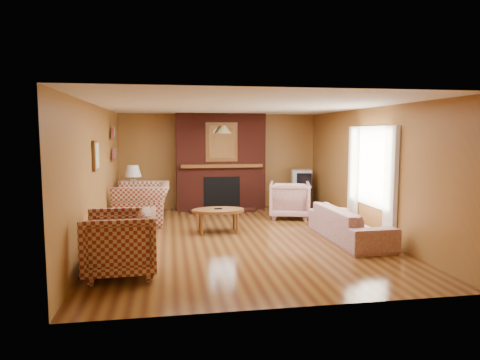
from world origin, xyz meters
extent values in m
plane|color=#4B2610|center=(0.00, 0.00, 0.00)|extent=(6.50, 6.50, 0.00)
plane|color=white|center=(0.00, 0.00, 2.40)|extent=(6.50, 6.50, 0.00)
plane|color=olive|center=(0.00, 3.25, 1.20)|extent=(6.50, 0.00, 6.50)
plane|color=olive|center=(0.00, -3.25, 1.20)|extent=(6.50, 0.00, 6.50)
plane|color=olive|center=(-2.50, 0.00, 1.20)|extent=(0.00, 6.50, 6.50)
plane|color=olive|center=(2.50, 0.00, 1.20)|extent=(0.00, 6.50, 6.50)
cube|color=#491810|center=(0.00, 3.00, 1.20)|extent=(2.20, 0.50, 2.40)
cube|color=black|center=(0.00, 2.77, 0.45)|extent=(0.90, 0.06, 0.80)
cube|color=#491810|center=(0.00, 2.60, 0.03)|extent=(1.60, 0.35, 0.06)
cube|color=brown|center=(0.00, 2.73, 1.12)|extent=(2.00, 0.18, 0.08)
cube|color=brown|center=(0.00, 2.76, 1.70)|extent=(0.78, 0.05, 0.95)
cube|color=white|center=(0.00, 2.73, 1.70)|extent=(0.62, 0.02, 0.80)
cube|color=beige|center=(2.44, -0.95, 1.05)|extent=(0.08, 0.35, 2.00)
cube|color=beige|center=(2.44, 0.55, 1.05)|extent=(0.08, 0.35, 2.00)
cube|color=white|center=(2.48, -0.20, 1.30)|extent=(0.03, 1.10, 1.50)
cube|color=brown|center=(-2.47, 1.90, 1.35)|extent=(0.06, 0.55, 0.04)
cube|color=brown|center=(-2.47, 1.90, 1.80)|extent=(0.06, 0.55, 0.04)
cube|color=brown|center=(-2.47, -0.30, 1.55)|extent=(0.04, 0.40, 0.50)
cube|color=beige|center=(-2.44, -0.30, 1.55)|extent=(0.01, 0.32, 0.42)
cylinder|color=black|center=(0.00, 2.30, 2.22)|extent=(0.01, 0.01, 0.35)
cone|color=tan|center=(0.00, 2.30, 2.00)|extent=(0.36, 0.36, 0.18)
imported|color=maroon|center=(-1.85, 1.60, 0.43)|extent=(1.15, 1.32, 0.85)
imported|color=maroon|center=(-1.95, -1.79, 0.44)|extent=(1.00, 0.97, 0.88)
imported|color=#C0B195|center=(1.90, -0.55, 0.30)|extent=(0.86, 2.06, 0.60)
imported|color=#C0B195|center=(1.42, 1.66, 0.41)|extent=(1.10, 1.11, 0.83)
ellipsoid|color=brown|center=(-0.35, 0.46, 0.43)|extent=(1.01, 0.63, 0.05)
cube|color=black|center=(-0.35, 0.46, 0.47)|extent=(0.15, 0.05, 0.02)
cylinder|color=brown|center=(-0.01, 0.66, 0.20)|extent=(0.05, 0.05, 0.41)
cylinder|color=brown|center=(-0.69, 0.66, 0.20)|extent=(0.05, 0.05, 0.41)
cylinder|color=brown|center=(-0.01, 0.25, 0.20)|extent=(0.05, 0.05, 0.41)
cylinder|color=brown|center=(-0.69, 0.25, 0.20)|extent=(0.05, 0.05, 0.41)
cube|color=brown|center=(-2.10, 2.45, 0.28)|extent=(0.43, 0.43, 0.56)
sphere|color=silver|center=(-2.10, 2.45, 0.71)|extent=(0.30, 0.30, 0.30)
cylinder|color=black|center=(-2.10, 2.45, 0.88)|extent=(0.03, 0.03, 0.09)
cone|color=white|center=(-2.10, 2.45, 1.05)|extent=(0.38, 0.38, 0.26)
cube|color=black|center=(2.05, 2.80, 0.27)|extent=(0.50, 0.46, 0.54)
cube|color=#AFB2B7|center=(2.05, 2.80, 0.77)|extent=(0.56, 0.55, 0.45)
cube|color=black|center=(2.05, 2.56, 0.77)|extent=(0.37, 0.09, 0.32)
camera|label=1|loc=(-1.27, -7.64, 1.93)|focal=32.00mm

